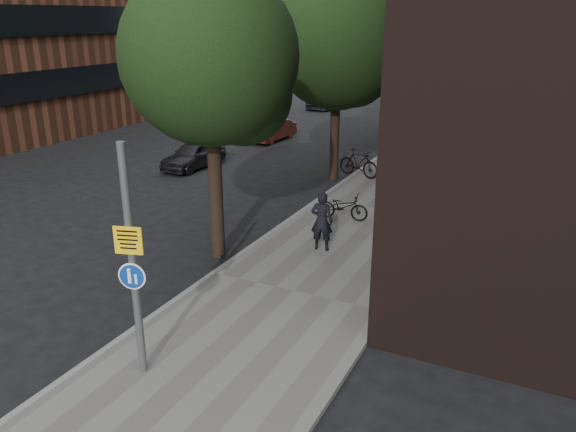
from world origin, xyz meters
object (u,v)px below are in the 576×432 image
Objects in this scene: signpost at (133,263)px; parked_car_near at (194,155)px; pedestrian at (322,221)px; parked_bike_facade_near at (406,238)px.

signpost reaches higher than parked_car_near.
parked_car_near is (-8.57, 6.15, -0.38)m from pedestrian.
signpost is 2.54× the size of pedestrian.
signpost is at bearing -55.06° from parked_car_near.
parked_bike_facade_near is 11.98m from parked_car_near.
signpost is 8.13m from parked_bike_facade_near.
parked_bike_facade_near is (2.14, 0.79, -0.41)m from pedestrian.
pedestrian is at bearing 104.49° from parked_bike_facade_near.
signpost is 6.78m from pedestrian.
pedestrian is 0.50× the size of parked_car_near.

